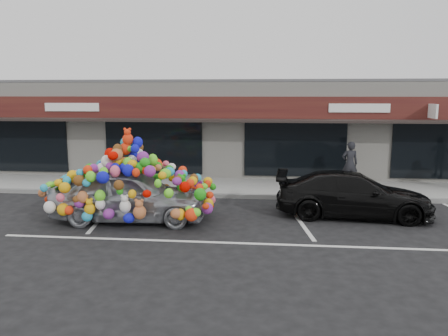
# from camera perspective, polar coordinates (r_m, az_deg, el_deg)

# --- Properties ---
(ground) EXTENTS (90.00, 90.00, 0.00)m
(ground) POSITION_cam_1_polar(r_m,az_deg,el_deg) (13.43, -2.50, -6.37)
(ground) COLOR black
(ground) RESTS_ON ground
(shop_building) EXTENTS (24.00, 7.20, 4.31)m
(shop_building) POSITION_cam_1_polar(r_m,az_deg,el_deg) (21.35, 0.72, 5.50)
(shop_building) COLOR silver
(shop_building) RESTS_ON ground
(sidewalk) EXTENTS (26.00, 3.00, 0.15)m
(sidewalk) POSITION_cam_1_polar(r_m,az_deg,el_deg) (17.26, -0.60, -2.49)
(sidewalk) COLOR gray
(sidewalk) RESTS_ON ground
(kerb) EXTENTS (26.00, 0.18, 0.16)m
(kerb) POSITION_cam_1_polar(r_m,az_deg,el_deg) (15.81, -1.20, -3.63)
(kerb) COLOR slate
(kerb) RESTS_ON ground
(parking_stripe_left) EXTENTS (0.73, 4.37, 0.01)m
(parking_stripe_left) POSITION_cam_1_polar(r_m,az_deg,el_deg) (14.41, -15.14, -5.57)
(parking_stripe_left) COLOR silver
(parking_stripe_left) RESTS_ON ground
(parking_stripe_mid) EXTENTS (0.73, 4.37, 0.01)m
(parking_stripe_mid) POSITION_cam_1_polar(r_m,az_deg,el_deg) (13.52, 9.52, -6.37)
(parking_stripe_mid) COLOR silver
(parking_stripe_mid) RESTS_ON ground
(lane_line) EXTENTS (14.00, 0.12, 0.01)m
(lane_line) POSITION_cam_1_polar(r_m,az_deg,el_deg) (11.11, 6.16, -9.87)
(lane_line) COLOR silver
(lane_line) RESTS_ON ground
(toy_car) EXTENTS (3.28, 4.93, 2.83)m
(toy_car) POSITION_cam_1_polar(r_m,az_deg,el_deg) (13.11, -12.18, -2.67)
(toy_car) COLOR silver
(toy_car) RESTS_ON ground
(black_sedan) EXTENTS (2.24, 4.79, 1.35)m
(black_sedan) POSITION_cam_1_polar(r_m,az_deg,el_deg) (13.89, 16.51, -3.35)
(black_sedan) COLOR black
(black_sedan) RESTS_ON ground
(pedestrian_a) EXTENTS (0.68, 0.48, 1.74)m
(pedestrian_a) POSITION_cam_1_polar(r_m,az_deg,el_deg) (17.72, 16.10, 0.55)
(pedestrian_a) COLOR black
(pedestrian_a) RESTS_ON sidewalk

